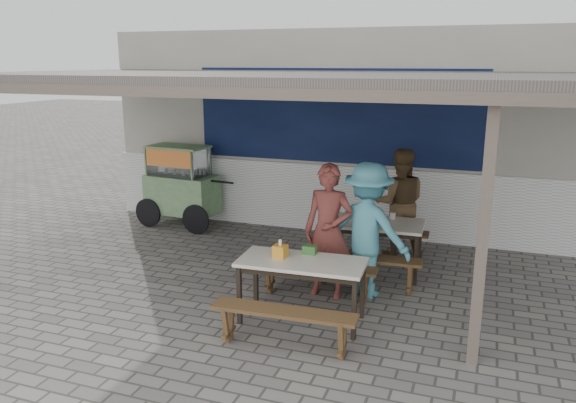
{
  "coord_description": "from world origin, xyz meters",
  "views": [
    {
      "loc": [
        2.33,
        -6.36,
        2.97
      ],
      "look_at": [
        -0.29,
        0.9,
        1.03
      ],
      "focal_mm": 35.0,
      "sensor_mm": 36.0,
      "label": 1
    }
  ],
  "objects_px": {
    "table_left": "(373,227)",
    "bench_left_street": "(365,264)",
    "condiment_jar": "(393,216)",
    "patron_street_side": "(328,231)",
    "tissue_box": "(280,251)",
    "bench_left_wall": "(379,236)",
    "bench_right_street": "(284,319)",
    "bench_right_wall": "(316,272)",
    "table_right": "(302,267)",
    "vendor_cart": "(181,183)",
    "condiment_bowl": "(350,218)",
    "donation_box": "(310,250)",
    "patron_right_table": "(368,230)",
    "patron_wall_side": "(399,203)"
  },
  "relations": [
    {
      "from": "table_left",
      "to": "vendor_cart",
      "type": "distance_m",
      "value": 3.95
    },
    {
      "from": "condiment_bowl",
      "to": "bench_left_wall",
      "type": "bearing_deg",
      "value": 63.6
    },
    {
      "from": "bench_right_wall",
      "to": "condiment_jar",
      "type": "distance_m",
      "value": 1.64
    },
    {
      "from": "bench_right_wall",
      "to": "bench_left_street",
      "type": "bearing_deg",
      "value": 41.01
    },
    {
      "from": "tissue_box",
      "to": "patron_wall_side",
      "type": "bearing_deg",
      "value": 70.48
    },
    {
      "from": "bench_left_street",
      "to": "donation_box",
      "type": "bearing_deg",
      "value": -118.41
    },
    {
      "from": "patron_wall_side",
      "to": "condiment_bowl",
      "type": "relative_size",
      "value": 8.52
    },
    {
      "from": "patron_street_side",
      "to": "tissue_box",
      "type": "height_order",
      "value": "patron_street_side"
    },
    {
      "from": "table_left",
      "to": "condiment_jar",
      "type": "relative_size",
      "value": 15.83
    },
    {
      "from": "patron_street_side",
      "to": "donation_box",
      "type": "distance_m",
      "value": 0.6
    },
    {
      "from": "table_left",
      "to": "condiment_jar",
      "type": "bearing_deg",
      "value": 45.54
    },
    {
      "from": "table_right",
      "to": "donation_box",
      "type": "distance_m",
      "value": 0.27
    },
    {
      "from": "vendor_cart",
      "to": "patron_right_table",
      "type": "xyz_separation_m",
      "value": [
        3.88,
        -1.97,
        0.07
      ]
    },
    {
      "from": "bench_right_street",
      "to": "condiment_jar",
      "type": "bearing_deg",
      "value": 74.0
    },
    {
      "from": "donation_box",
      "to": "table_left",
      "type": "bearing_deg",
      "value": 74.82
    },
    {
      "from": "table_left",
      "to": "bench_left_street",
      "type": "bearing_deg",
      "value": -90.0
    },
    {
      "from": "vendor_cart",
      "to": "patron_wall_side",
      "type": "height_order",
      "value": "patron_wall_side"
    },
    {
      "from": "bench_right_street",
      "to": "vendor_cart",
      "type": "bearing_deg",
      "value": 129.34
    },
    {
      "from": "table_left",
      "to": "donation_box",
      "type": "relative_size",
      "value": 9.05
    },
    {
      "from": "table_left",
      "to": "bench_right_street",
      "type": "relative_size",
      "value": 0.92
    },
    {
      "from": "bench_right_wall",
      "to": "condiment_bowl",
      "type": "xyz_separation_m",
      "value": [
        0.14,
        1.15,
        0.43
      ]
    },
    {
      "from": "patron_street_side",
      "to": "condiment_bowl",
      "type": "bearing_deg",
      "value": 90.37
    },
    {
      "from": "bench_left_street",
      "to": "condiment_jar",
      "type": "distance_m",
      "value": 1.03
    },
    {
      "from": "tissue_box",
      "to": "patron_street_side",
      "type": "bearing_deg",
      "value": 66.69
    },
    {
      "from": "bench_left_street",
      "to": "patron_right_table",
      "type": "relative_size",
      "value": 0.87
    },
    {
      "from": "table_right",
      "to": "tissue_box",
      "type": "relative_size",
      "value": 10.16
    },
    {
      "from": "patron_street_side",
      "to": "patron_wall_side",
      "type": "distance_m",
      "value": 1.97
    },
    {
      "from": "bench_right_wall",
      "to": "donation_box",
      "type": "relative_size",
      "value": 9.88
    },
    {
      "from": "bench_left_street",
      "to": "condiment_jar",
      "type": "height_order",
      "value": "condiment_jar"
    },
    {
      "from": "patron_street_side",
      "to": "tissue_box",
      "type": "distance_m",
      "value": 0.89
    },
    {
      "from": "table_left",
      "to": "bench_right_street",
      "type": "height_order",
      "value": "table_left"
    },
    {
      "from": "bench_left_street",
      "to": "vendor_cart",
      "type": "distance_m",
      "value": 4.24
    },
    {
      "from": "bench_left_wall",
      "to": "vendor_cart",
      "type": "distance_m",
      "value": 3.81
    },
    {
      "from": "bench_left_street",
      "to": "patron_wall_side",
      "type": "distance_m",
      "value": 1.6
    },
    {
      "from": "patron_wall_side",
      "to": "table_right",
      "type": "bearing_deg",
      "value": 63.19
    },
    {
      "from": "table_left",
      "to": "bench_left_street",
      "type": "distance_m",
      "value": 0.73
    },
    {
      "from": "bench_left_wall",
      "to": "condiment_jar",
      "type": "distance_m",
      "value": 0.65
    },
    {
      "from": "table_left",
      "to": "bench_left_street",
      "type": "relative_size",
      "value": 0.95
    },
    {
      "from": "bench_right_wall",
      "to": "condiment_bowl",
      "type": "relative_size",
      "value": 7.91
    },
    {
      "from": "bench_left_wall",
      "to": "patron_right_table",
      "type": "relative_size",
      "value": 0.87
    },
    {
      "from": "patron_right_table",
      "to": "patron_wall_side",
      "type": "bearing_deg",
      "value": -80.76
    },
    {
      "from": "bench_right_wall",
      "to": "donation_box",
      "type": "distance_m",
      "value": 0.66
    },
    {
      "from": "condiment_bowl",
      "to": "table_right",
      "type": "bearing_deg",
      "value": -93.3
    },
    {
      "from": "patron_wall_side",
      "to": "patron_street_side",
      "type": "bearing_deg",
      "value": 59.46
    },
    {
      "from": "vendor_cart",
      "to": "patron_right_table",
      "type": "distance_m",
      "value": 4.35
    },
    {
      "from": "donation_box",
      "to": "condiment_bowl",
      "type": "height_order",
      "value": "donation_box"
    },
    {
      "from": "table_left",
      "to": "condiment_bowl",
      "type": "height_order",
      "value": "condiment_bowl"
    },
    {
      "from": "vendor_cart",
      "to": "patron_street_side",
      "type": "xyz_separation_m",
      "value": [
        3.41,
        -2.16,
        0.06
      ]
    },
    {
      "from": "bench_right_street",
      "to": "patron_wall_side",
      "type": "height_order",
      "value": "patron_wall_side"
    },
    {
      "from": "bench_left_wall",
      "to": "patron_street_side",
      "type": "xyz_separation_m",
      "value": [
        -0.35,
        -1.66,
        0.53
      ]
    }
  ]
}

